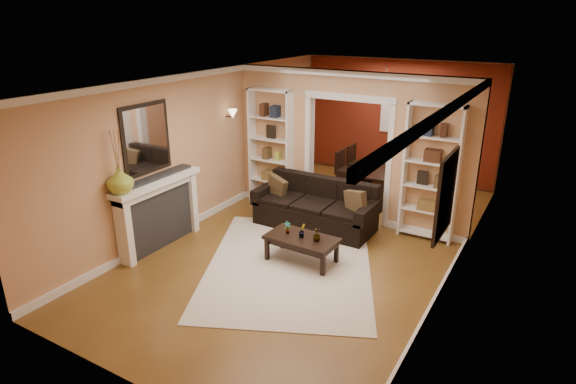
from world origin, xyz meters
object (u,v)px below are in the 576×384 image
Objects in this scene: sofa at (315,205)px; coffee_table at (302,249)px; bookshelf_right at (431,173)px; bookshelf_left at (271,149)px; fireplace at (160,214)px; dining_table at (379,180)px.

sofa is 1.34m from coffee_table.
coffee_table is 2.50m from bookshelf_right.
fireplace is (-0.54, -2.53, -0.57)m from bookshelf_left.
fireplace is at bearing -160.32° from coffee_table.
fireplace reaches higher than coffee_table.
bookshelf_right reaches higher than dining_table.
bookshelf_right is (1.82, 0.58, 0.72)m from sofa.
bookshelf_left reaches higher than fireplace.
bookshelf_left is at bearing 135.03° from coffee_table.
bookshelf_left is (-1.69, 1.83, 0.94)m from coffee_table.
sofa is at bearing -24.46° from bookshelf_left.
coffee_table is 2.37m from fireplace.
fireplace is (-3.64, -2.53, -0.57)m from bookshelf_right.
coffee_table is 0.47× the size of bookshelf_right.
bookshelf_right is at bearing -139.92° from dining_table.
dining_table is (0.34, 2.35, -0.16)m from sofa.
bookshelf_left is (-1.28, 0.58, 0.72)m from sofa.
bookshelf_left is 2.65m from fireplace.
bookshelf_right is at bearing 17.63° from sofa.
sofa is 2.67m from fireplace.
dining_table is (1.61, 1.77, -0.88)m from bookshelf_left.
dining_table is at bearing 130.08° from bookshelf_right.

